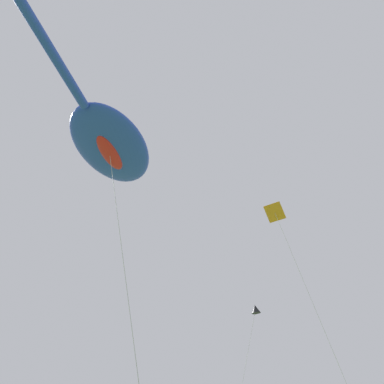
{
  "coord_description": "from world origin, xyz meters",
  "views": [
    {
      "loc": [
        -6.84,
        -1.01,
        1.43
      ],
      "look_at": [
        1.28,
        7.81,
        10.92
      ],
      "focal_mm": 39.11,
      "sensor_mm": 36.0,
      "label": 1
    }
  ],
  "objects": [
    {
      "name": "small_kite_delta_white",
      "position": [
        8.73,
        9.2,
        13.71
      ],
      "size": [
        2.23,
        2.94,
        14.77
      ],
      "rotation": [
        0.0,
        0.0,
        0.25
      ],
      "color": "orange",
      "rests_on": "ground"
    },
    {
      "name": "big_show_kite",
      "position": [
        0.51,
        13.41,
        17.06
      ],
      "size": [
        11.25,
        8.05,
        17.7
      ],
      "rotation": [
        0.0,
        0.0,
        0.56
      ],
      "color": "blue",
      "rests_on": "ground"
    },
    {
      "name": "small_kite_bird_shape",
      "position": [
        14.36,
        15.79,
        12.52
      ],
      "size": [
        3.03,
        2.48,
        12.95
      ],
      "rotation": [
        0.0,
        0.0,
        1.79
      ],
      "color": "black",
      "rests_on": "ground"
    }
  ]
}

